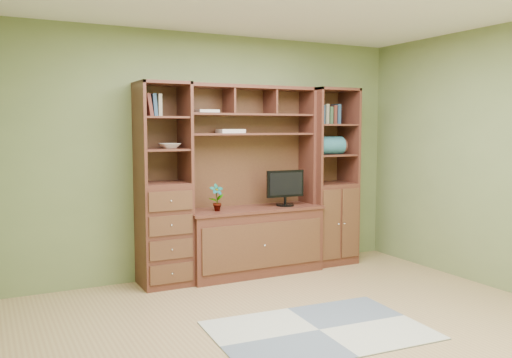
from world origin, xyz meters
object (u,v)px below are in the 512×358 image
right_tower (330,177)px  monitor (285,181)px  left_tower (163,185)px  center_hutch (254,181)px

right_tower → monitor: (-0.65, -0.07, -0.02)m
left_tower → monitor: 1.38m
center_hutch → left_tower: bearing=177.7°
center_hutch → left_tower: size_ratio=1.00×
center_hutch → left_tower: 1.00m
center_hutch → right_tower: (1.02, 0.04, 0.00)m
center_hutch → monitor: center_hutch is taller
left_tower → right_tower: bearing=0.0°
center_hutch → monitor: 0.38m
center_hutch → right_tower: bearing=2.2°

